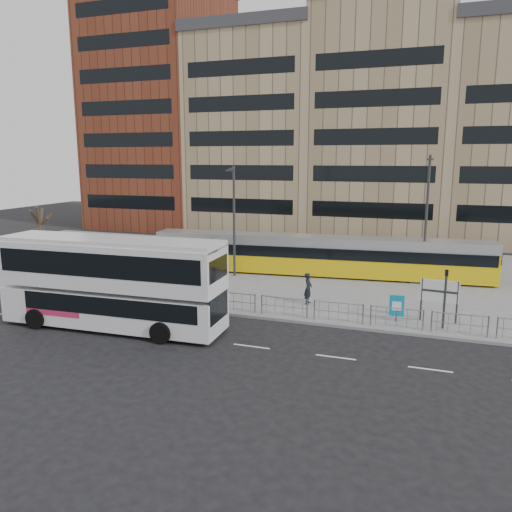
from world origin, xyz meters
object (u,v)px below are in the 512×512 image
(double_decker_bus, at_px, (112,280))
(pedestrian, at_px, (308,288))
(lamp_post_east, at_px, (426,215))
(lamp_post_west, at_px, (234,217))
(ad_panel, at_px, (397,306))
(traffic_light_west, at_px, (154,266))
(tram, at_px, (317,255))
(traffic_light_east, at_px, (445,291))
(station_sign, at_px, (440,293))
(bare_tree, at_px, (39,204))

(double_decker_bus, distance_m, pedestrian, 11.36)
(pedestrian, bearing_deg, lamp_post_east, -36.27)
(lamp_post_west, relative_size, lamp_post_east, 0.91)
(ad_panel, xyz_separation_m, traffic_light_west, (-14.78, 0.15, 1.13))
(tram, bearing_deg, double_decker_bus, -122.29)
(ad_panel, bearing_deg, traffic_light_east, -13.84)
(double_decker_bus, xyz_separation_m, pedestrian, (8.74, 7.10, -1.47))
(lamp_post_west, bearing_deg, tram, 22.83)
(station_sign, xyz_separation_m, lamp_post_west, (-14.17, 6.30, 2.81))
(double_decker_bus, height_order, lamp_post_west, lamp_post_west)
(pedestrian, bearing_deg, ad_panel, -104.64)
(pedestrian, relative_size, traffic_light_west, 0.61)
(station_sign, height_order, lamp_post_east, lamp_post_east)
(tram, height_order, traffic_light_east, traffic_light_east)
(station_sign, bearing_deg, ad_panel, -156.00)
(traffic_light_east, bearing_deg, lamp_post_west, 141.51)
(double_decker_bus, height_order, traffic_light_east, double_decker_bus)
(double_decker_bus, relative_size, traffic_light_west, 3.85)
(double_decker_bus, distance_m, station_sign, 17.20)
(station_sign, relative_size, traffic_light_west, 0.74)
(lamp_post_west, bearing_deg, bare_tree, -170.54)
(ad_panel, relative_size, pedestrian, 0.77)
(traffic_light_west, bearing_deg, station_sign, -19.93)
(tram, bearing_deg, pedestrian, -86.49)
(double_decker_bus, distance_m, traffic_light_west, 5.61)
(station_sign, height_order, lamp_post_west, lamp_post_west)
(pedestrian, distance_m, traffic_light_west, 9.73)
(station_sign, xyz_separation_m, traffic_light_west, (-16.89, -0.52, 0.39))
(double_decker_bus, xyz_separation_m, tram, (7.58, 14.75, -0.94))
(lamp_post_east, bearing_deg, traffic_light_east, -83.13)
(double_decker_bus, bearing_deg, station_sign, 18.62)
(ad_panel, distance_m, lamp_post_west, 14.38)
(tram, relative_size, traffic_light_east, 8.06)
(double_decker_bus, distance_m, lamp_post_east, 21.29)
(double_decker_bus, height_order, tram, double_decker_bus)
(tram, xyz_separation_m, traffic_light_east, (8.73, -9.72, 0.50))
(station_sign, distance_m, lamp_post_west, 15.76)
(lamp_post_west, bearing_deg, pedestrian, -37.60)
(ad_panel, relative_size, bare_tree, 0.20)
(traffic_light_west, relative_size, bare_tree, 0.42)
(station_sign, distance_m, traffic_light_west, 16.90)
(traffic_light_east, xyz_separation_m, lamp_post_east, (-1.18, 9.75, 2.81))
(tram, xyz_separation_m, bare_tree, (-20.92, -4.93, 3.62))
(tram, distance_m, bare_tree, 21.80)
(pedestrian, height_order, traffic_light_west, traffic_light_west)
(lamp_post_west, xyz_separation_m, bare_tree, (-15.25, -2.54, 0.70))
(lamp_post_west, distance_m, bare_tree, 15.47)
(tram, height_order, traffic_light_west, traffic_light_west)
(ad_panel, relative_size, traffic_light_west, 0.47)
(traffic_light_east, height_order, lamp_post_west, lamp_post_west)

